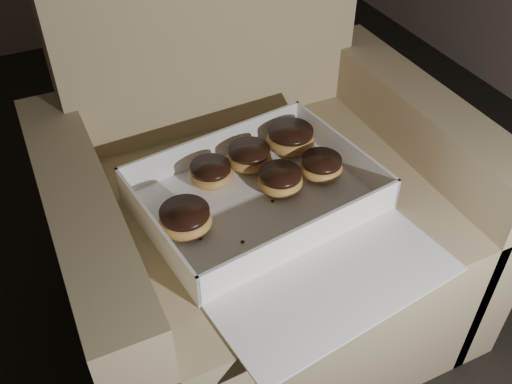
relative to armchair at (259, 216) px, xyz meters
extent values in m
cube|color=#9C8B63|center=(0.00, -0.04, -0.08)|extent=(0.64, 0.64, 0.38)
cube|color=#9C8B63|center=(0.00, 0.25, 0.34)|extent=(0.64, 0.13, 0.47)
cube|color=#9C8B63|center=(-0.35, -0.04, -0.01)|extent=(0.11, 0.64, 0.50)
cube|color=#9C8B63|center=(0.35, -0.04, -0.01)|extent=(0.11, 0.64, 0.50)
cube|color=white|center=(-0.04, -0.07, 0.12)|extent=(0.46, 0.37, 0.01)
cube|color=white|center=(-0.06, 0.08, 0.15)|extent=(0.42, 0.06, 0.06)
cube|color=white|center=(-0.02, -0.22, 0.15)|extent=(0.42, 0.06, 0.06)
cube|color=white|center=(-0.24, -0.10, 0.15)|extent=(0.05, 0.31, 0.06)
cube|color=white|center=(0.17, -0.04, 0.15)|extent=(0.05, 0.31, 0.06)
cube|color=#E95E62|center=(0.17, -0.04, 0.15)|extent=(0.04, 0.31, 0.05)
cube|color=white|center=(-0.01, -0.31, 0.11)|extent=(0.43, 0.23, 0.01)
ellipsoid|color=#CA8B46|center=(-0.01, 0.03, 0.14)|extent=(0.09, 0.09, 0.04)
cylinder|color=black|center=(-0.01, 0.03, 0.16)|extent=(0.08, 0.08, 0.01)
ellipsoid|color=#CA8B46|center=(0.09, 0.04, 0.14)|extent=(0.10, 0.10, 0.05)
cylinder|color=black|center=(0.09, 0.04, 0.16)|extent=(0.09, 0.09, 0.01)
ellipsoid|color=#CA8B46|center=(-0.19, -0.09, 0.14)|extent=(0.10, 0.10, 0.05)
cylinder|color=black|center=(-0.19, -0.09, 0.16)|extent=(0.09, 0.09, 0.01)
ellipsoid|color=#CA8B46|center=(0.11, -0.06, 0.14)|extent=(0.08, 0.08, 0.04)
cylinder|color=black|center=(0.11, -0.06, 0.16)|extent=(0.08, 0.08, 0.01)
ellipsoid|color=#CA8B46|center=(0.02, -0.06, 0.14)|extent=(0.09, 0.09, 0.04)
cylinder|color=black|center=(0.02, -0.06, 0.16)|extent=(0.08, 0.08, 0.01)
ellipsoid|color=#CA8B46|center=(-0.10, 0.01, 0.14)|extent=(0.08, 0.08, 0.04)
cylinder|color=black|center=(-0.10, 0.01, 0.16)|extent=(0.08, 0.08, 0.01)
ellipsoid|color=black|center=(-0.01, -0.09, 0.12)|extent=(0.01, 0.01, 0.00)
ellipsoid|color=black|center=(-0.11, -0.16, 0.12)|extent=(0.01, 0.01, 0.00)
ellipsoid|color=black|center=(-0.17, -0.12, 0.12)|extent=(0.01, 0.01, 0.00)
camera|label=1|loc=(-0.38, -0.79, 0.84)|focal=40.00mm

